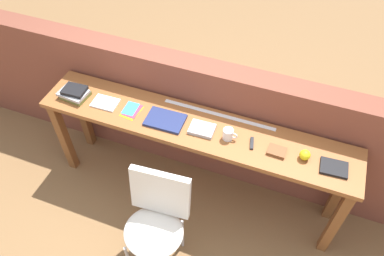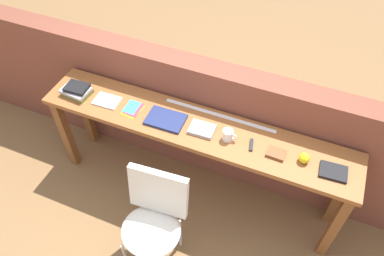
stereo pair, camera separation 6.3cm
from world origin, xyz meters
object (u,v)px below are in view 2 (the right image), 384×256
(book_repair_rightmost, at_px, (333,172))
(leather_journal_brown, at_px, (276,153))
(pamphlet_pile_colourful, at_px, (133,109))
(mug, at_px, (228,135))
(multitool_folded, at_px, (251,145))
(book_stack_leftmost, at_px, (77,90))
(magazine_cycling, at_px, (107,101))
(book_open_centre, at_px, (166,119))
(sports_ball_small, at_px, (304,158))
(chair_white_moulded, at_px, (154,218))

(book_repair_rightmost, bearing_deg, leather_journal_brown, 175.75)
(pamphlet_pile_colourful, relative_size, book_repair_rightmost, 0.99)
(mug, xyz_separation_m, multitool_folded, (0.18, 0.01, -0.04))
(book_stack_leftmost, relative_size, magazine_cycling, 1.16)
(mug, bearing_deg, pamphlet_pile_colourful, 179.56)
(magazine_cycling, height_order, book_repair_rightmost, book_repair_rightmost)
(pamphlet_pile_colourful, distance_m, book_open_centre, 0.29)
(multitool_folded, bearing_deg, book_open_centre, -178.94)
(pamphlet_pile_colourful, distance_m, sports_ball_small, 1.35)
(multitool_folded, distance_m, book_repair_rightmost, 0.58)
(book_stack_leftmost, bearing_deg, mug, 0.56)
(leather_journal_brown, bearing_deg, mug, -178.51)
(magazine_cycling, bearing_deg, book_repair_rightmost, -1.98)
(chair_white_moulded, bearing_deg, mug, 62.15)
(mug, bearing_deg, magazine_cycling, 179.86)
(chair_white_moulded, xyz_separation_m, leather_journal_brown, (0.69, 0.62, 0.37))
(mug, height_order, book_repair_rightmost, mug)
(leather_journal_brown, bearing_deg, magazine_cycling, -178.27)
(magazine_cycling, bearing_deg, book_open_centre, -2.45)
(multitool_folded, height_order, sports_ball_small, sports_ball_small)
(book_stack_leftmost, xyz_separation_m, mug, (1.29, 0.01, 0.01))
(chair_white_moulded, relative_size, sports_ball_small, 11.67)
(book_open_centre, xyz_separation_m, multitool_folded, (0.68, 0.01, -0.00))
(mug, bearing_deg, chair_white_moulded, -117.85)
(book_stack_leftmost, height_order, multitool_folded, book_stack_leftmost)
(chair_white_moulded, relative_size, multitool_folded, 8.10)
(mug, xyz_separation_m, book_repair_rightmost, (0.76, -0.01, -0.03))
(book_open_centre, bearing_deg, book_stack_leftmost, 179.24)
(magazine_cycling, height_order, pamphlet_pile_colourful, magazine_cycling)
(book_open_centre, relative_size, mug, 2.66)
(multitool_folded, xyz_separation_m, sports_ball_small, (0.38, 0.00, 0.03))
(book_repair_rightmost, bearing_deg, mug, 175.78)
(book_stack_leftmost, distance_m, multitool_folded, 1.47)
(leather_journal_brown, xyz_separation_m, sports_ball_small, (0.19, 0.01, 0.03))
(book_stack_leftmost, distance_m, book_repair_rightmost, 2.05)
(chair_white_moulded, relative_size, leather_journal_brown, 6.86)
(magazine_cycling, distance_m, leather_journal_brown, 1.39)
(book_stack_leftmost, distance_m, sports_ball_small, 1.85)
(mug, height_order, sports_ball_small, mug)
(chair_white_moulded, distance_m, pamphlet_pile_colourful, 0.86)
(book_stack_leftmost, xyz_separation_m, multitool_folded, (1.47, 0.02, -0.03))
(chair_white_moulded, height_order, pamphlet_pile_colourful, chair_white_moulded)
(multitool_folded, xyz_separation_m, book_repair_rightmost, (0.58, -0.01, 0.00))
(magazine_cycling, relative_size, book_open_centre, 0.70)
(magazine_cycling, relative_size, mug, 1.86)
(chair_white_moulded, relative_size, book_stack_leftmost, 3.75)
(magazine_cycling, height_order, sports_ball_small, sports_ball_small)
(chair_white_moulded, height_order, mug, mug)
(book_repair_rightmost, bearing_deg, multitool_folded, 174.82)
(book_stack_leftmost, bearing_deg, book_open_centre, 0.59)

